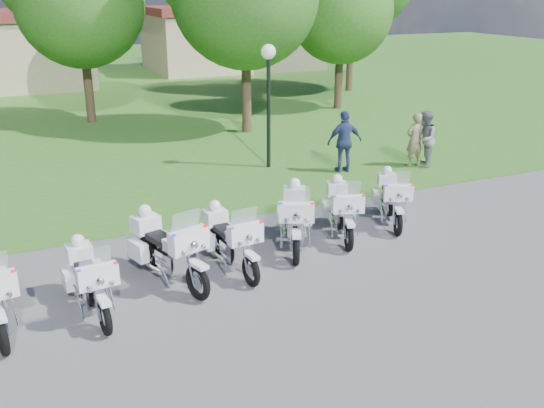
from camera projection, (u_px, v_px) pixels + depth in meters
name	position (u px, v px, depth m)	size (l,w,h in m)	color
ground	(252.00, 275.00, 11.84)	(100.00, 100.00, 0.00)	#5A5A60
grass_lawn	(74.00, 84.00, 35.00)	(100.00, 48.00, 0.01)	#346921
motorcycle_1	(89.00, 279.00, 10.38)	(0.82, 2.15, 1.44)	black
motorcycle_2	(167.00, 247.00, 11.44)	(1.23, 2.36, 1.63)	black
motorcycle_3	(230.00, 239.00, 11.99)	(0.83, 2.20, 1.48)	black
motorcycle_4	(295.00, 217.00, 13.02)	(1.39, 2.20, 1.59)	black
motorcycle_5	(342.00, 208.00, 13.62)	(1.20, 2.11, 1.48)	black
motorcycle_6	(391.00, 197.00, 14.39)	(1.24, 2.01, 1.44)	black
lamp_post	(268.00, 75.00, 17.99)	(0.44, 0.44, 3.74)	black
tree_3	(340.00, 0.00, 26.49)	(5.39, 4.60, 7.18)	#38281C
building_east	(232.00, 37.00, 41.13)	(11.44, 7.28, 4.10)	tan
bystander_a	(415.00, 140.00, 18.73)	(0.62, 0.41, 1.69)	gray
bystander_b	(424.00, 139.00, 18.70)	(0.85, 0.67, 1.76)	slate
bystander_c	(345.00, 142.00, 18.15)	(1.09, 0.46, 1.87)	navy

